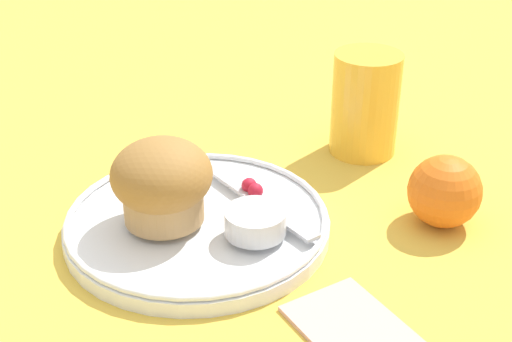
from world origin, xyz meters
TOP-DOWN VIEW (x-y plane):
  - ground_plane at (0.00, 0.00)m, footprint 3.00×3.00m
  - plate at (0.01, -0.01)m, footprint 0.24×0.24m
  - muffin at (-0.00, -0.04)m, footprint 0.09×0.09m
  - cream_ramekin at (0.06, 0.02)m, footprint 0.05×0.05m
  - berry_pair at (0.00, 0.05)m, footprint 0.03×0.01m
  - butter_knife at (0.02, 0.05)m, footprint 0.16×0.03m
  - orange_fruit at (0.11, 0.19)m, footprint 0.07×0.07m
  - juice_glass at (-0.04, 0.22)m, footprint 0.07×0.07m
  - folded_napkin at (0.21, 0.03)m, footprint 0.13×0.07m

SIDE VIEW (x-z plane):
  - ground_plane at x=0.00m, z-range 0.00..0.00m
  - folded_napkin at x=0.21m, z-range 0.00..0.01m
  - plate at x=0.01m, z-range 0.00..0.02m
  - butter_knife at x=0.02m, z-range 0.02..0.02m
  - berry_pair at x=0.00m, z-range 0.02..0.03m
  - cream_ramekin at x=0.06m, z-range 0.02..0.04m
  - orange_fruit at x=0.11m, z-range 0.00..0.07m
  - juice_glass at x=-0.04m, z-range 0.00..0.11m
  - muffin at x=0.00m, z-range 0.02..0.10m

